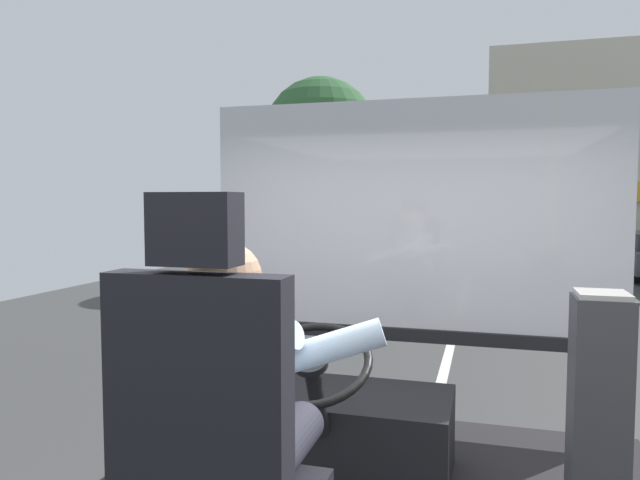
# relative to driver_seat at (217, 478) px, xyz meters

# --- Properties ---
(ground) EXTENTS (18.00, 44.00, 0.06)m
(ground) POSITION_rel_driver_seat_xyz_m (0.23, 9.36, -1.33)
(ground) COLOR #3A3A3A
(driver_seat) EXTENTS (0.48, 0.48, 1.36)m
(driver_seat) POSITION_rel_driver_seat_xyz_m (0.00, 0.00, 0.00)
(driver_seat) COLOR black
(driver_seat) RESTS_ON bus_floor
(bus_driver) EXTENTS (0.81, 0.62, 0.73)m
(bus_driver) POSITION_rel_driver_seat_xyz_m (0.00, 0.11, 0.17)
(bus_driver) COLOR #282833
(bus_driver) RESTS_ON driver_seat
(steering_console) EXTENTS (1.10, 0.97, 0.80)m
(steering_console) POSITION_rel_driver_seat_xyz_m (-0.00, 1.30, -0.37)
(steering_console) COLOR black
(steering_console) RESTS_ON bus_floor
(fare_box) EXTENTS (0.21, 0.23, 0.98)m
(fare_box) POSITION_rel_driver_seat_xyz_m (1.12, 1.06, -0.10)
(fare_box) COLOR #333338
(fare_box) RESTS_ON bus_floor
(windshield_panel) EXTENTS (2.50, 0.08, 1.48)m
(windshield_panel) POSITION_rel_driver_seat_xyz_m (0.23, 2.18, 0.46)
(windshield_panel) COLOR silver
(street_tree) EXTENTS (2.72, 2.72, 5.02)m
(street_tree) POSITION_rel_driver_seat_xyz_m (-3.24, 12.33, 2.32)
(street_tree) COLOR #4C3828
(street_tree) RESTS_ON ground
(parked_car_blue) EXTENTS (2.04, 4.10, 1.28)m
(parked_car_blue) POSITION_rel_driver_seat_xyz_m (4.73, 23.00, -0.65)
(parked_car_blue) COLOR navy
(parked_car_blue) RESTS_ON ground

